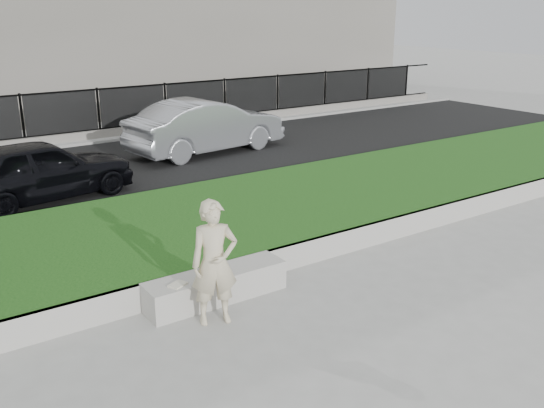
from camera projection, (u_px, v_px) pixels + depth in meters
ground at (291, 307)px, 8.26m from camera, size 90.00×90.00×0.00m
grass_bank at (189, 230)px, 10.55m from camera, size 34.00×4.00×0.40m
grass_kerb at (250, 268)px, 9.01m from camera, size 34.00×0.08×0.40m
street at (87, 173)px, 14.91m from camera, size 34.00×7.00×0.04m
far_pavement at (38, 140)px, 18.42m from camera, size 34.00×3.00×0.12m
iron_fence at (46, 129)px, 17.49m from camera, size 32.00×0.30×1.50m
stone_bench at (216, 286)px, 8.41m from camera, size 2.05×0.51×0.42m
man at (214, 263)px, 7.64m from camera, size 0.69×0.56×1.65m
book at (178, 285)px, 7.94m from camera, size 0.27×0.24×0.03m
car_dark at (40, 170)px, 12.54m from camera, size 4.01×2.09×1.30m
car_silver at (206, 126)px, 16.69m from camera, size 4.66×2.15×1.48m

